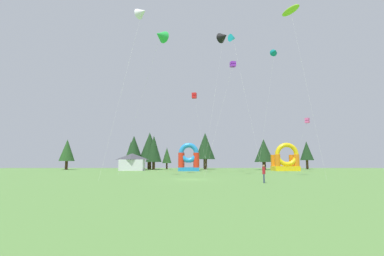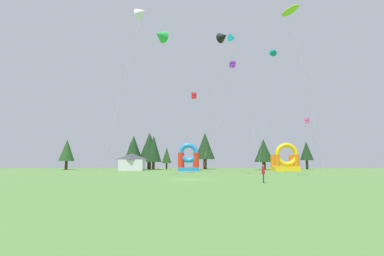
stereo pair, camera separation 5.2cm
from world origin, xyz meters
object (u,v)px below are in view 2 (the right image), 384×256
at_px(kite_cyan_delta, 234,38).
at_px(kite_lime_parafoil, 291,10).
at_px(kite_purple_box, 234,65).
at_px(kite_teal_delta, 275,51).
at_px(kite_white_delta, 142,12).
at_px(person_midfield, 264,172).
at_px(inflatable_blue_arch, 287,161).
at_px(kite_green_delta, 161,35).
at_px(inflatable_yellow_castle, 190,160).
at_px(kite_black_delta, 224,37).
at_px(festival_tent, 133,162).
at_px(kite_pink_box, 308,120).
at_px(kite_red_box, 195,96).

relative_size(kite_cyan_delta, kite_lime_parafoil, 1.04).
bearing_deg(kite_purple_box, kite_teal_delta, 32.51).
xyz_separation_m(kite_teal_delta, kite_white_delta, (-21.72, -10.58, 1.67)).
relative_size(person_midfield, inflatable_blue_arch, 0.29).
height_order(kite_green_delta, inflatable_yellow_castle, kite_green_delta).
bearing_deg(kite_black_delta, kite_teal_delta, -24.93).
bearing_deg(kite_teal_delta, inflatable_yellow_castle, 132.04).
relative_size(kite_lime_parafoil, kite_purple_box, 1.34).
height_order(kite_lime_parafoil, festival_tent, kite_lime_parafoil).
bearing_deg(kite_pink_box, kite_black_delta, -161.11).
distance_m(kite_red_box, person_midfield, 28.91).
relative_size(kite_teal_delta, festival_tent, 3.96).
distance_m(kite_teal_delta, inflatable_yellow_castle, 29.84).
height_order(kite_cyan_delta, kite_purple_box, kite_cyan_delta).
relative_size(kite_teal_delta, kite_purple_box, 1.25).
bearing_deg(kite_lime_parafoil, kite_green_delta, 159.24).
height_order(kite_teal_delta, inflatable_yellow_castle, kite_teal_delta).
height_order(kite_lime_parafoil, person_midfield, kite_lime_parafoil).
bearing_deg(person_midfield, festival_tent, 40.09).
bearing_deg(person_midfield, kite_red_box, 27.08).
height_order(kite_pink_box, kite_white_delta, kite_white_delta).
bearing_deg(inflatable_yellow_castle, kite_black_delta, -62.50).
bearing_deg(kite_green_delta, kite_red_box, 56.99).
distance_m(kite_teal_delta, inflatable_blue_arch, 27.27).
bearing_deg(kite_black_delta, kite_red_box, 169.12).
bearing_deg(kite_lime_parafoil, kite_red_box, 130.22).
bearing_deg(kite_pink_box, inflatable_yellow_castle, 164.22).
xyz_separation_m(kite_pink_box, kite_green_delta, (-29.07, -13.69, 12.30)).
relative_size(kite_lime_parafoil, kite_red_box, 1.57).
distance_m(kite_teal_delta, person_midfield, 29.13).
bearing_deg(kite_lime_parafoil, kite_white_delta, 179.26).
bearing_deg(kite_red_box, kite_teal_delta, -19.63).
height_order(kite_red_box, inflatable_blue_arch, kite_red_box).
relative_size(kite_pink_box, person_midfield, 5.99).
xyz_separation_m(kite_green_delta, kite_lime_parafoil, (19.10, -7.24, 0.41)).
distance_m(kite_red_box, inflatable_blue_arch, 27.78).
relative_size(kite_red_box, festival_tent, 2.71).
bearing_deg(inflatable_blue_arch, kite_lime_parafoil, -105.03).
xyz_separation_m(person_midfield, inflatable_yellow_castle, (-8.12, 36.52, 1.28)).
distance_m(kite_teal_delta, festival_tent, 39.93).
bearing_deg(kite_red_box, inflatable_yellow_castle, 95.55).
distance_m(kite_teal_delta, kite_lime_parafoil, 11.02).
height_order(kite_green_delta, festival_tent, kite_green_delta).
height_order(kite_teal_delta, person_midfield, kite_teal_delta).
relative_size(inflatable_yellow_castle, inflatable_blue_arch, 0.99).
bearing_deg(kite_cyan_delta, inflatable_yellow_castle, 115.21).
distance_m(kite_pink_box, person_midfield, 35.15).
bearing_deg(festival_tent, inflatable_yellow_castle, -11.16).
relative_size(kite_teal_delta, person_midfield, 11.96).
distance_m(kite_cyan_delta, festival_tent, 36.44).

